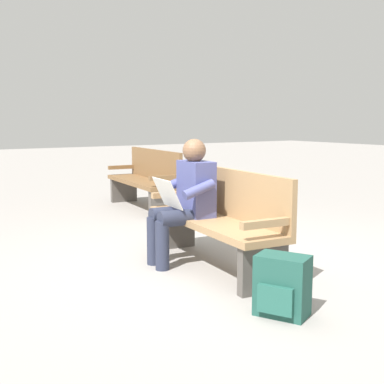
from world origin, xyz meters
TOP-DOWN VIEW (x-y plane):
  - ground_plane at (0.00, 0.00)m, footprint 40.00×40.00m
  - bench_near at (-0.01, -0.07)m, footprint 1.84×0.64m
  - person_seated at (0.25, 0.14)m, footprint 0.60×0.60m
  - backpack at (-1.23, 0.26)m, footprint 0.42×0.38m
  - bench_far at (3.07, -0.91)m, footprint 1.83×0.63m

SIDE VIEW (x-z plane):
  - ground_plane at x=0.00m, z-range 0.00..0.00m
  - backpack at x=-1.23m, z-range 0.00..0.43m
  - bench_near at x=-0.01m, z-range 0.01..0.91m
  - bench_far at x=3.07m, z-range 0.01..0.91m
  - person_seated at x=0.25m, z-range 0.04..1.22m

